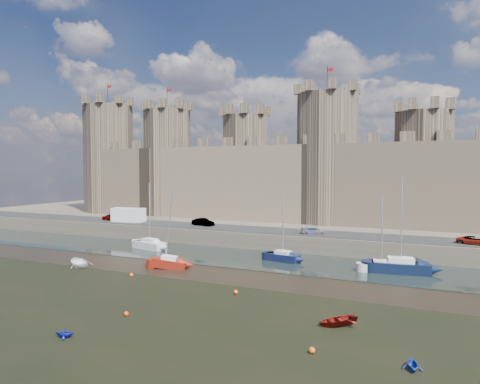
{
  "coord_description": "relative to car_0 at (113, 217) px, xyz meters",
  "views": [
    {
      "loc": [
        19.69,
        -28.6,
        12.07
      ],
      "look_at": [
        -3.28,
        22.0,
        9.16
      ],
      "focal_mm": 32.0,
      "sensor_mm": 36.0,
      "label": 1
    }
  ],
  "objects": [
    {
      "name": "road",
      "position": [
        34.92,
        -0.06,
        -0.61
      ],
      "size": [
        160.0,
        7.0,
        0.1
      ],
      "primitive_type": "cube",
      "color": "black",
      "rests_on": "quay"
    },
    {
      "name": "dinghy_4",
      "position": [
        48.02,
        -29.93,
        -2.83
      ],
      "size": [
        3.86,
        3.69,
        0.65
      ],
      "primitive_type": "imported",
      "rotation": [
        1.57,
        0.0,
        5.36
      ],
      "color": "maroon",
      "rests_on": "ground"
    },
    {
      "name": "sailboat_3",
      "position": [
        51.33,
        -10.18,
        -2.31
      ],
      "size": [
        6.72,
        3.45,
        11.25
      ],
      "rotation": [
        0.0,
        0.0,
        0.15
      ],
      "color": "black",
      "rests_on": "ground"
    },
    {
      "name": "van",
      "position": [
        4.1,
        -0.56,
        0.64
      ],
      "size": [
        6.19,
        3.12,
        2.59
      ],
      "primitive_type": "cube",
      "rotation": [
        0.0,
        0.0,
        0.13
      ],
      "color": "silver",
      "rests_on": "quay"
    },
    {
      "name": "dinghy_5",
      "position": [
        53.69,
        -35.49,
        -2.77
      ],
      "size": [
        1.54,
        1.69,
        0.76
      ],
      "primitive_type": "imported",
      "rotation": [
        1.57,
        0.0,
        0.22
      ],
      "color": "#163497",
      "rests_on": "ground"
    },
    {
      "name": "dinghy_1",
      "position": [
        30.73,
        -40.48,
        -2.8
      ],
      "size": [
        1.71,
        1.63,
        0.7
      ],
      "primitive_type": "imported",
      "rotation": [
        1.57,
        0.0,
        2.04
      ],
      "color": "#161E98",
      "rests_on": "ground"
    },
    {
      "name": "quay",
      "position": [
        34.92,
        25.94,
        -1.91
      ],
      "size": [
        160.0,
        60.0,
        2.5
      ],
      "primitive_type": "cube",
      "color": "#4C443A",
      "rests_on": "ground"
    },
    {
      "name": "buoy_3",
      "position": [
        37.36,
        -25.68,
        -2.93
      ],
      "size": [
        0.46,
        0.46,
        0.46
      ],
      "primitive_type": "sphere",
      "color": "#DB5B09",
      "rests_on": "ground"
    },
    {
      "name": "seaweed_patch",
      "position": [
        34.92,
        -40.06,
        -3.15
      ],
      "size": [
        70.0,
        34.0,
        0.01
      ],
      "primitive_type": "cube",
      "color": "black",
      "rests_on": "ground"
    },
    {
      "name": "car_1",
      "position": [
        19.15,
        0.31,
        0.01
      ],
      "size": [
        4.25,
        2.19,
        1.34
      ],
      "primitive_type": "imported",
      "rotation": [
        0.0,
        0.0,
        1.37
      ],
      "color": "gray",
      "rests_on": "quay"
    },
    {
      "name": "sailboat_2",
      "position": [
        49.24,
        -10.75,
        -2.41
      ],
      "size": [
        4.43,
        2.42,
        9.05
      ],
      "rotation": [
        0.0,
        0.0,
        0.2
      ],
      "color": "silver",
      "rests_on": "ground"
    },
    {
      "name": "dinghy_6",
      "position": [
        14.39,
        -22.86,
        -2.76
      ],
      "size": [
        4.68,
        4.24,
        0.79
      ],
      "primitive_type": "imported",
      "rotation": [
        1.57,
        0.0,
        4.21
      ],
      "color": "silver",
      "rests_on": "ground"
    },
    {
      "name": "castle",
      "position": [
        34.28,
        13.94,
        8.52
      ],
      "size": [
        108.5,
        11.0,
        29.0
      ],
      "color": "#42382B",
      "rests_on": "quay"
    },
    {
      "name": "car_0",
      "position": [
        0.0,
        0.0,
        0.0
      ],
      "size": [
        4.13,
        2.52,
        1.31
      ],
      "primitive_type": "imported",
      "rotation": [
        0.0,
        0.0,
        1.84
      ],
      "color": "gray",
      "rests_on": "quay"
    },
    {
      "name": "sailboat_1",
      "position": [
        36.8,
        -9.86,
        -2.43
      ],
      "size": [
        4.68,
        2.53,
        8.9
      ],
      "rotation": [
        0.0,
        0.0,
        -0.19
      ],
      "color": "#0E1533",
      "rests_on": "ground"
    },
    {
      "name": "car_2",
      "position": [
        38.64,
        -1.09,
        -0.13
      ],
      "size": [
        3.92,
        2.4,
        1.06
      ],
      "primitive_type": "imported",
      "rotation": [
        0.0,
        0.0,
        1.84
      ],
      "color": "gray",
      "rests_on": "quay"
    },
    {
      "name": "ground",
      "position": [
        34.92,
        -34.06,
        -3.16
      ],
      "size": [
        160.0,
        160.0,
        0.0
      ],
      "primitive_type": "plane",
      "color": "black",
      "rests_on": "ground"
    },
    {
      "name": "buoy_2",
      "position": [
        47.56,
        -35.7,
        -2.94
      ],
      "size": [
        0.43,
        0.43,
        0.43
      ],
      "primitive_type": "sphere",
      "color": "#EA5D0A",
      "rests_on": "ground"
    },
    {
      "name": "buoy_4",
      "position": [
        31.77,
        -35.01,
        -2.95
      ],
      "size": [
        0.41,
        0.41,
        0.41
      ],
      "primitive_type": "sphere",
      "color": "#F4350A",
      "rests_on": "ground"
    },
    {
      "name": "buoy_1",
      "position": [
        23.85,
        -24.46,
        -2.94
      ],
      "size": [
        0.44,
        0.44,
        0.44
      ],
      "primitive_type": "sphere",
      "color": "#F0580A",
      "rests_on": "ground"
    },
    {
      "name": "water_channel",
      "position": [
        34.92,
        -10.06,
        -3.12
      ],
      "size": [
        160.0,
        12.0,
        0.08
      ],
      "primitive_type": "cube",
      "color": "black",
      "rests_on": "ground"
    },
    {
      "name": "sailboat_4",
      "position": [
        25.39,
        -19.13,
        -2.43
      ],
      "size": [
        4.5,
        2.82,
        9.83
      ],
      "rotation": [
        0.0,
        0.0,
        0.31
      ],
      "color": "maroon",
      "rests_on": "ground"
    },
    {
      "name": "sailboat_0",
      "position": [
        15.61,
        -9.83,
        -2.38
      ],
      "size": [
        5.63,
        3.14,
        9.95
      ],
      "rotation": [
        0.0,
        0.0,
        -0.21
      ],
      "color": "beige",
      "rests_on": "ground"
    },
    {
      "name": "car_3",
      "position": [
        59.42,
        -1.31,
        -0.11
      ],
      "size": [
        4.28,
        2.75,
        1.1
      ],
      "primitive_type": "imported",
      "rotation": [
        0.0,
        0.0,
        1.32
      ],
      "color": "gray",
      "rests_on": "quay"
    }
  ]
}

